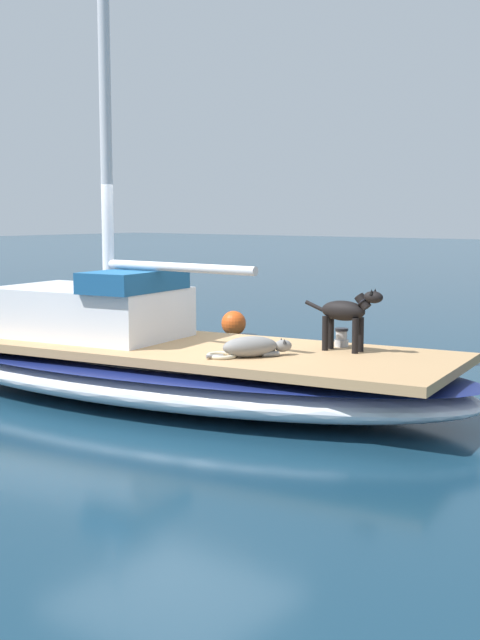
# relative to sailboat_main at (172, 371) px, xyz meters

# --- Properties ---
(ground_plane) EXTENTS (120.00, 120.00, 0.00)m
(ground_plane) POSITION_rel_sailboat_main_xyz_m (0.00, 0.00, -0.34)
(ground_plane) COLOR #143347
(sailboat_main) EXTENTS (3.60, 7.54, 0.66)m
(sailboat_main) POSITION_rel_sailboat_main_xyz_m (0.00, 0.00, 0.00)
(sailboat_main) COLOR white
(sailboat_main) RESTS_ON ground
(mast_main) EXTENTS (0.14, 2.27, 7.11)m
(mast_main) POSITION_rel_sailboat_main_xyz_m (-0.14, 0.74, 3.52)
(mast_main) COLOR silver
(mast_main) RESTS_ON sailboat_main
(cabin_house) EXTENTS (1.72, 2.41, 0.84)m
(cabin_house) POSITION_rel_sailboat_main_xyz_m (-0.19, 1.10, 0.67)
(cabin_house) COLOR silver
(cabin_house) RESTS_ON sailboat_main
(dog_black) EXTENTS (0.25, 0.94, 0.70)m
(dog_black) POSITION_rel_sailboat_main_xyz_m (0.73, -1.90, 0.75)
(dog_black) COLOR black
(dog_black) RESTS_ON sailboat_main
(dog_grey) EXTENTS (0.84, 0.60, 0.22)m
(dog_grey) POSITION_rel_sailboat_main_xyz_m (-0.17, -1.31, 0.43)
(dog_grey) COLOR gray
(dog_grey) RESTS_ON sailboat_main
(deck_winch) EXTENTS (0.16, 0.16, 0.21)m
(deck_winch) POSITION_rel_sailboat_main_xyz_m (0.99, -1.69, 0.42)
(deck_winch) COLOR #B7B7BC
(deck_winch) RESTS_ON sailboat_main
(coiled_rope) EXTENTS (0.32, 0.32, 0.04)m
(coiled_rope) POSITION_rel_sailboat_main_xyz_m (-0.40, -1.07, 0.35)
(coiled_rope) COLOR beige
(coiled_rope) RESTS_ON sailboat_main
(mooring_buoy) EXTENTS (0.44, 0.44, 0.44)m
(mooring_buoy) POSITION_rel_sailboat_main_xyz_m (4.46, 2.58, -0.12)
(mooring_buoy) COLOR #E55119
(mooring_buoy) RESTS_ON ground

